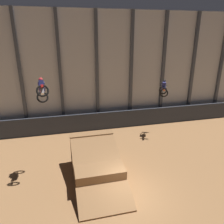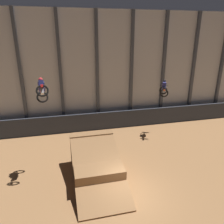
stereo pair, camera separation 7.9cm
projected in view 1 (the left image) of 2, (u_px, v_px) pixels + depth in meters
ground_plane at (131, 196)px, 12.71m from camera, size 60.00×60.00×0.00m
arena_back_wall at (97, 72)px, 20.66m from camera, size 32.00×0.40×11.05m
lower_barrier at (99, 121)px, 21.41m from camera, size 31.36×0.20×1.75m
dirt_ramp at (96, 163)px, 14.57m from camera, size 3.08×5.80×2.39m
rider_bike_left_air at (42, 91)px, 13.25m from camera, size 0.91×1.74×1.68m
rider_bike_right_air at (164, 89)px, 19.45m from camera, size 1.30×1.77×1.50m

